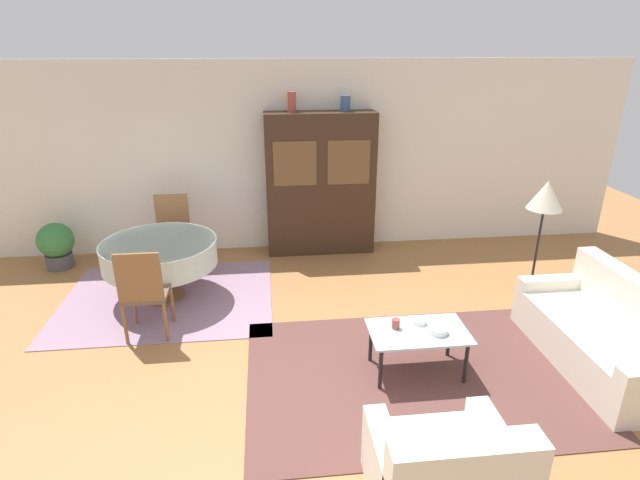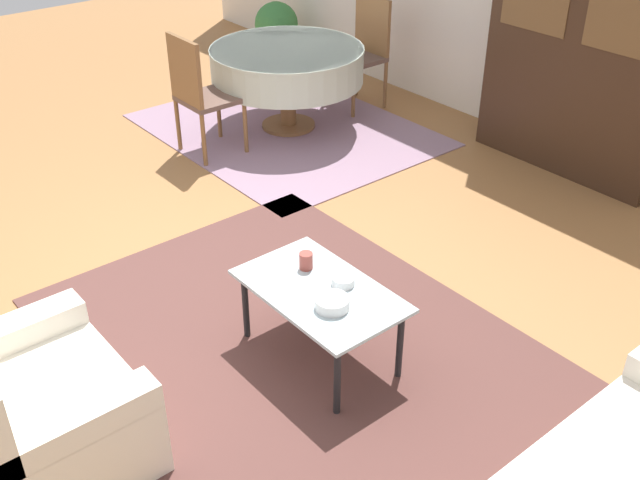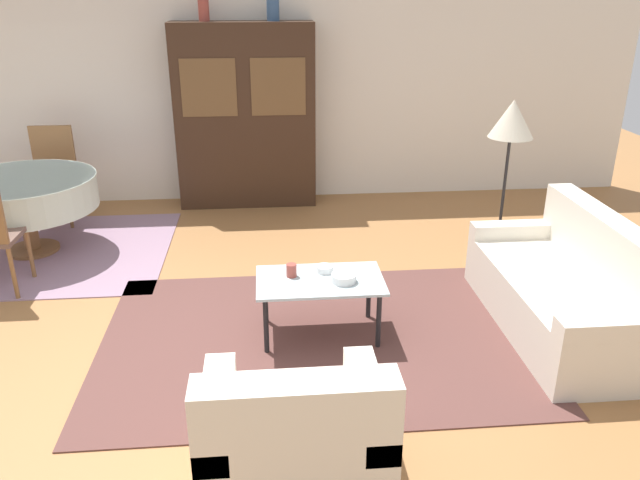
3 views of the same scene
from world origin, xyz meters
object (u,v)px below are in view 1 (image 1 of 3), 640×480
at_px(dining_table, 160,253).
at_px(potted_plant, 56,244).
at_px(bowl, 438,330).
at_px(dining_chair_near, 144,289).
at_px(couch, 606,337).
at_px(cup, 396,324).
at_px(bowl_small, 420,321).
at_px(vase_tall, 292,102).
at_px(armchair, 445,477).
at_px(dining_chair_far, 172,229).
at_px(display_cabinet, 320,184).
at_px(coffee_table, 418,335).
at_px(vase_short, 345,103).
at_px(floor_lamp, 545,200).

bearing_deg(dining_table, potted_plant, 146.36).
bearing_deg(bowl, dining_chair_near, 161.27).
distance_m(couch, dining_table, 4.81).
relative_size(dining_table, potted_plant, 2.09).
xyz_separation_m(cup, bowl_small, (0.24, 0.05, -0.02)).
height_order(vase_tall, potted_plant, vase_tall).
relative_size(armchair, dining_chair_far, 0.91).
bearing_deg(display_cabinet, coffee_table, -79.58).
bearing_deg(dining_chair_near, coffee_table, -18.74).
height_order(couch, dining_chair_near, dining_chair_near).
relative_size(display_cabinet, dining_chair_near, 2.02).
bearing_deg(dining_chair_near, vase_short, 42.29).
xyz_separation_m(dining_chair_far, vase_tall, (1.66, 0.39, 1.59)).
bearing_deg(bowl_small, dining_chair_near, 163.92).
bearing_deg(dining_chair_far, potted_plant, -6.02).
relative_size(dining_chair_near, vase_tall, 3.76).
height_order(dining_chair_near, bowl, dining_chair_near).
bearing_deg(vase_tall, potted_plant, -176.16).
bearing_deg(dining_chair_near, bowl_small, -16.08).
xyz_separation_m(dining_chair_far, cup, (2.41, -2.60, -0.07)).
height_order(coffee_table, dining_chair_far, dining_chair_far).
bearing_deg(cup, coffee_table, -18.29).
bearing_deg(vase_short, potted_plant, -176.86).
bearing_deg(vase_short, dining_table, -151.82).
distance_m(couch, coffee_table, 1.83).
bearing_deg(couch, display_cabinet, 37.36).
bearing_deg(floor_lamp, bowl, -140.97).
bearing_deg(vase_tall, armchair, -81.39).
bearing_deg(bowl_small, coffee_table, -110.55).
height_order(cup, potted_plant, potted_plant).
bearing_deg(armchair, floor_lamp, 53.33).
relative_size(dining_table, vase_tall, 5.02).
bearing_deg(armchair, coffee_table, 80.11).
xyz_separation_m(display_cabinet, potted_plant, (-3.64, -0.22, -0.67)).
height_order(armchair, floor_lamp, floor_lamp).
distance_m(dining_chair_near, potted_plant, 2.53).
height_order(dining_table, bowl_small, dining_table).
relative_size(dining_chair_far, vase_tall, 3.76).
bearing_deg(vase_short, vase_tall, 180.00).
distance_m(vase_tall, potted_plant, 3.73).
height_order(couch, armchair, couch).
bearing_deg(floor_lamp, coffee_table, -144.76).
bearing_deg(couch, cup, 86.25).
bearing_deg(floor_lamp, dining_table, 173.31).
bearing_deg(armchair, vase_tall, 98.61).
bearing_deg(coffee_table, floor_lamp, 35.24).
bearing_deg(couch, potted_plant, 64.26).
bearing_deg(display_cabinet, vase_tall, 179.86).
xyz_separation_m(coffee_table, bowl_small, (0.05, 0.12, 0.07)).
bearing_deg(vase_tall, bowl_small, -71.33).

